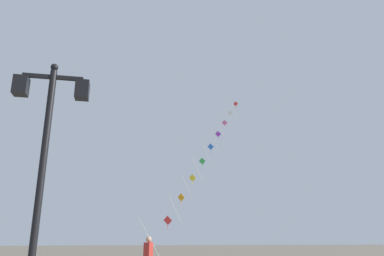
% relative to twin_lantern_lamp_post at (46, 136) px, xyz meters
% --- Properties ---
extents(twin_lantern_lamp_post, '(1.51, 0.28, 5.21)m').
position_rel_twin_lantern_lamp_post_xyz_m(twin_lantern_lamp_post, '(0.00, 0.00, 0.00)').
color(twin_lantern_lamp_post, black).
rests_on(twin_lantern_lamp_post, ground_plane).
extents(kite_train, '(8.56, 11.79, 12.85)m').
position_rel_twin_lantern_lamp_post_xyz_m(kite_train, '(6.85, 15.10, 3.27)').
color(kite_train, brown).
rests_on(kite_train, ground_plane).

